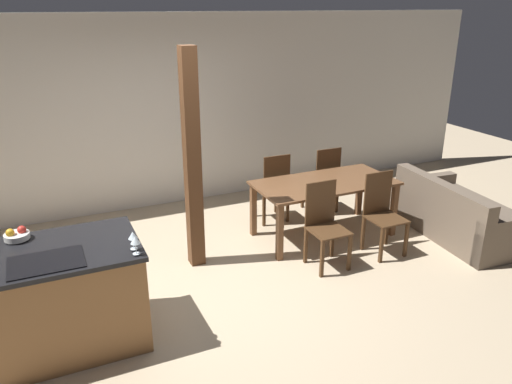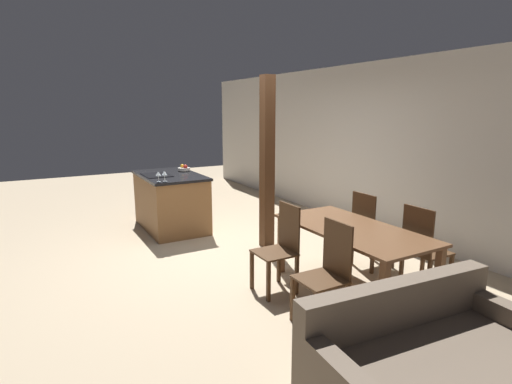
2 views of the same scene
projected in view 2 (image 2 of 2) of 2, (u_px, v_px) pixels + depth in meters
name	position (u px, v px, depth m)	size (l,w,h in m)	color
ground_plane	(222.00, 252.00, 5.57)	(16.00, 16.00, 0.00)	tan
wall_back	(367.00, 147.00, 6.58)	(11.20, 0.08, 2.70)	silver
kitchen_island	(171.00, 201.00, 6.63)	(1.49, 0.90, 0.93)	olive
fruit_bowl	(184.00, 168.00, 6.85)	(0.21, 0.21, 0.11)	silver
wine_glass_near	(158.00, 174.00, 5.76)	(0.08, 0.08, 0.15)	silver
wine_glass_middle	(165.00, 173.00, 5.81)	(0.08, 0.08, 0.15)	silver
dining_table	(352.00, 236.00, 4.28)	(1.75, 0.87, 0.72)	brown
dining_chair_near_left	(280.00, 247.00, 4.32)	(0.40, 0.40, 0.96)	#472D19
dining_chair_near_right	(327.00, 272.00, 3.65)	(0.40, 0.40, 0.96)	#472D19
dining_chair_far_left	(369.00, 229.00, 4.96)	(0.40, 0.40, 0.96)	#472D19
dining_chair_far_right	(423.00, 248.00, 4.28)	(0.40, 0.40, 0.96)	#472D19
couch	(432.00, 370.00, 2.65)	(1.05, 1.75, 0.76)	brown
timber_post	(267.00, 164.00, 5.60)	(0.16, 0.16, 2.42)	#4C2D19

